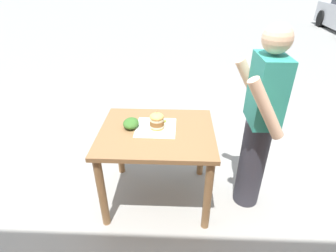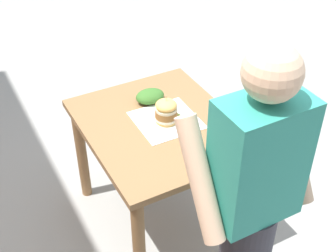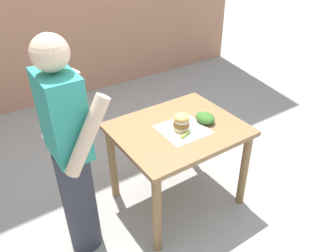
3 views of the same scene
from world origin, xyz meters
name	(u,v)px [view 1 (image 1 of 3)]	position (x,y,z in m)	size (l,w,h in m)	color
ground_plane	(158,195)	(0.00, 0.00, 0.00)	(80.00, 80.00, 0.00)	#9E9E99
patio_table	(157,143)	(0.00, 0.00, 0.64)	(0.85, 1.01, 0.78)	olive
serving_paper	(156,128)	(-0.05, -0.01, 0.78)	(0.36, 0.36, 0.00)	white
sandwich	(157,121)	(-0.04, 0.00, 0.86)	(0.13, 0.13, 0.18)	#E5B25B
pickle_spear	(161,122)	(-0.13, 0.03, 0.80)	(0.02, 0.02, 0.09)	#8EA83D
side_salad	(131,123)	(-0.05, -0.24, 0.82)	(0.18, 0.14, 0.08)	#386B28
diner_across_table	(260,123)	(0.02, 0.88, 0.88)	(0.55, 0.35, 1.69)	#33333D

